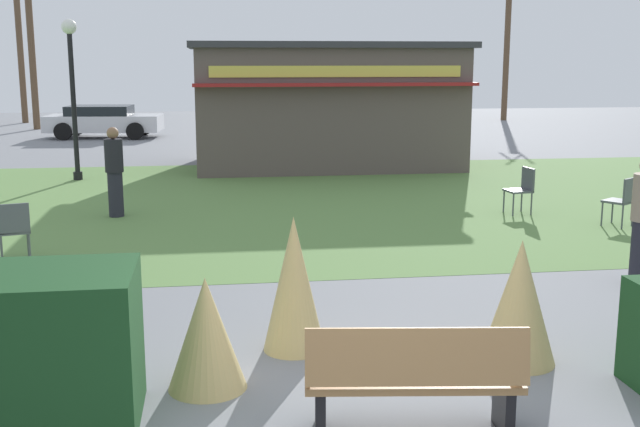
# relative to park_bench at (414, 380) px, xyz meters

# --- Properties ---
(lawn_patch) EXTENTS (36.00, 12.00, 0.01)m
(lawn_patch) POSITION_rel_park_bench_xyz_m (-0.33, 10.49, -0.48)
(lawn_patch) COLOR #5B8442
(lawn_patch) RESTS_ON ground_plane
(park_bench) EXTENTS (1.75, 0.73, 0.95)m
(park_bench) POSITION_rel_park_bench_xyz_m (0.00, 0.00, 0.00)
(park_bench) COLOR #9E7547
(park_bench) RESTS_ON ground_plane
(hedge_left) EXTENTS (1.88, 1.10, 1.28)m
(hedge_left) POSITION_rel_park_bench_xyz_m (-3.09, 0.65, 0.16)
(hedge_left) COLOR #19421E
(hedge_left) RESTS_ON ground_plane
(ornamental_grass_behind_left) EXTENTS (0.64, 0.64, 1.39)m
(ornamental_grass_behind_left) POSITION_rel_park_bench_xyz_m (-0.72, 2.03, 0.22)
(ornamental_grass_behind_left) COLOR tan
(ornamental_grass_behind_left) RESTS_ON ground_plane
(ornamental_grass_behind_right) EXTENTS (0.72, 0.72, 1.04)m
(ornamental_grass_behind_right) POSITION_rel_park_bench_xyz_m (-1.60, 1.18, 0.04)
(ornamental_grass_behind_right) COLOR tan
(ornamental_grass_behind_right) RESTS_ON ground_plane
(ornamental_grass_behind_center) EXTENTS (0.74, 0.74, 1.23)m
(ornamental_grass_behind_center) POSITION_rel_park_bench_xyz_m (1.42, 1.39, 0.14)
(ornamental_grass_behind_center) COLOR tan
(ornamental_grass_behind_center) RESTS_ON ground_plane
(lamppost_far) EXTENTS (0.36, 0.36, 3.86)m
(lamppost_far) POSITION_rel_park_bench_xyz_m (-4.77, 14.18, 1.96)
(lamppost_far) COLOR black
(lamppost_far) RESTS_ON ground_plane
(food_kiosk) EXTENTS (7.33, 4.43, 3.36)m
(food_kiosk) POSITION_rel_park_bench_xyz_m (1.65, 15.93, 1.21)
(food_kiosk) COLOR #594C47
(food_kiosk) RESTS_ON ground_plane
(cafe_chair_west) EXTENTS (0.61, 0.61, 0.89)m
(cafe_chair_west) POSITION_rel_park_bench_xyz_m (5.67, 7.16, 0.05)
(cafe_chair_west) COLOR #4C5156
(cafe_chair_west) RESTS_ON ground_plane
(cafe_chair_east) EXTENTS (0.49, 0.49, 0.89)m
(cafe_chair_east) POSITION_rel_park_bench_xyz_m (4.38, 8.57, 0.05)
(cafe_chair_east) COLOR #4C5156
(cafe_chair_east) RESTS_ON ground_plane
(cafe_chair_center) EXTENTS (0.54, 0.54, 0.89)m
(cafe_chair_center) POSITION_rel_park_bench_xyz_m (-4.39, 6.09, 0.05)
(cafe_chair_center) COLOR #4C5156
(cafe_chair_center) RESTS_ON ground_plane
(person_strolling) EXTENTS (0.34, 0.34, 1.69)m
(person_strolling) POSITION_rel_park_bench_xyz_m (-3.31, 9.36, 0.38)
(person_strolling) COLOR #23232D
(person_strolling) RESTS_ON ground_plane
(parked_car_west_slot) EXTENTS (4.34, 2.34, 1.20)m
(parked_car_west_slot) POSITION_rel_park_bench_xyz_m (-5.49, 24.88, 0.16)
(parked_car_west_slot) COLOR silver
(parked_car_west_slot) RESTS_ON ground_plane
(tree_left_bg) EXTENTS (0.91, 0.96, 6.92)m
(tree_left_bg) POSITION_rel_park_bench_xyz_m (-10.00, 32.53, 2.61)
(tree_left_bg) COLOR brown
(tree_left_bg) RESTS_ON ground_plane
(tree_right_bg) EXTENTS (0.91, 0.96, 6.83)m
(tree_right_bg) POSITION_rel_park_bench_xyz_m (12.57, 30.94, 2.57)
(tree_right_bg) COLOR brown
(tree_right_bg) RESTS_ON ground_plane
(tree_center_bg) EXTENTS (0.91, 0.96, 6.60)m
(tree_center_bg) POSITION_rel_park_bench_xyz_m (-8.75, 28.92, 2.45)
(tree_center_bg) COLOR brown
(tree_center_bg) RESTS_ON ground_plane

